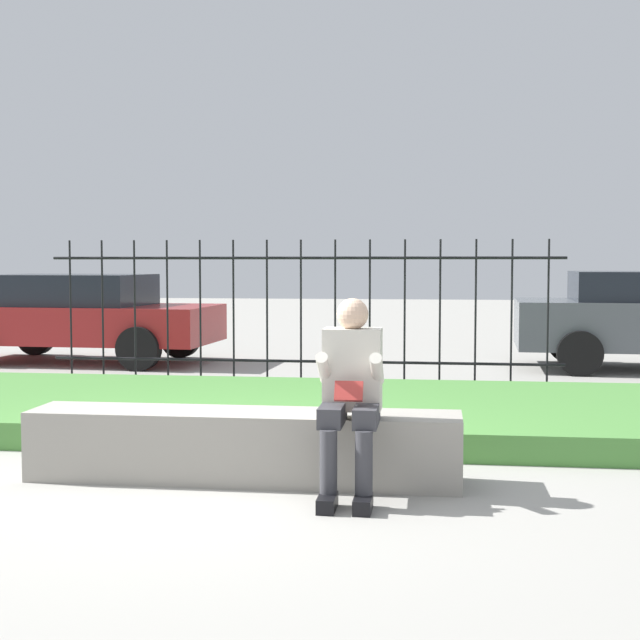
% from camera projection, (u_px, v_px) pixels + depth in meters
% --- Properties ---
extents(ground_plane, '(60.00, 60.00, 0.00)m').
position_uv_depth(ground_plane, '(209.00, 479.00, 6.24)').
color(ground_plane, '#9E9B93').
extents(stone_bench, '(3.01, 0.53, 0.49)m').
position_uv_depth(stone_bench, '(244.00, 450.00, 6.20)').
color(stone_bench, gray).
rests_on(stone_bench, ground_plane).
extents(person_seated_reader, '(0.42, 0.73, 1.29)m').
position_uv_depth(person_seated_reader, '(351.00, 388.00, 5.77)').
color(person_seated_reader, black).
rests_on(person_seated_reader, ground_plane).
extents(grass_berm, '(8.05, 3.10, 0.23)m').
position_uv_depth(grass_berm, '(269.00, 410.00, 8.46)').
color(grass_berm, '#4C893D').
rests_on(grass_berm, ground_plane).
extents(iron_fence, '(6.05, 0.03, 1.78)m').
position_uv_depth(iron_fence, '(301.00, 313.00, 10.41)').
color(iron_fence, black).
rests_on(iron_fence, ground_plane).
extents(car_parked_left, '(4.09, 2.10, 1.33)m').
position_uv_depth(car_parked_left, '(80.00, 315.00, 13.47)').
color(car_parked_left, maroon).
rests_on(car_parked_left, ground_plane).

